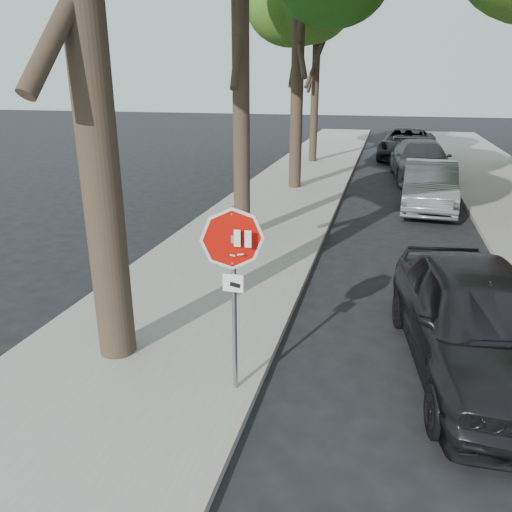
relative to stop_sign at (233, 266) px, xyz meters
The scene contains 10 objects.
ground 2.07m from the stop_sign, ahead, with size 120.00×120.00×0.00m, color black.
sidewalk_left 12.31m from the stop_sign, 98.51° to the left, with size 4.00×55.00×0.12m, color gray.
curb_left 12.17m from the stop_sign, 88.81° to the left, with size 0.12×55.00×0.13m, color #9E9384.
curb_right 13.03m from the stop_sign, 68.86° to the left, with size 0.12×55.00×0.13m, color #9E9384.
stop_sign is the anchor object (origin of this frame).
tree_far 21.88m from the stop_sign, 95.46° to the left, with size 5.29×4.91×9.33m.
car_a 3.80m from the stop_sign, 24.81° to the left, with size 1.99×4.94×1.68m, color black.
car_b 12.49m from the stop_sign, 74.62° to the left, with size 1.68×4.83×1.59m, color gray.
car_c 17.93m from the stop_sign, 79.37° to the left, with size 2.34×5.76×1.67m, color #525258.
car_d 23.97m from the stop_sign, 83.13° to the left, with size 2.77×6.01×1.67m, color black.
Camera 1 is at (1.07, -5.73, 4.20)m, focal length 35.00 mm.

